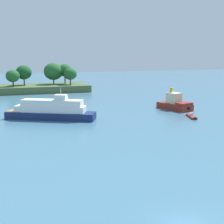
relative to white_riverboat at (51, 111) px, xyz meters
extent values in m
cube|color=#4C6038|center=(-8.75, 48.66, -0.61)|extent=(55.21, 14.96, 2.38)
cylinder|color=#513823|center=(-7.52, 46.24, 1.44)|extent=(0.44, 0.44, 1.73)
ellipsoid|color=#235B28|center=(-7.52, 46.24, 4.17)|extent=(4.68, 4.68, 4.21)
cylinder|color=#513823|center=(-3.74, 50.29, 1.71)|extent=(0.44, 0.44, 2.27)
ellipsoid|color=#194C23|center=(-3.74, 50.29, 5.07)|extent=(5.57, 5.57, 5.01)
cylinder|color=#513823|center=(6.78, 50.57, 1.51)|extent=(0.44, 0.44, 1.88)
ellipsoid|color=#235B28|center=(6.78, 50.57, 5.23)|extent=(6.95, 6.95, 6.25)
cylinder|color=#513823|center=(11.01, 50.67, 2.06)|extent=(0.44, 0.44, 2.97)
ellipsoid|color=#235B28|center=(11.01, 50.67, 5.60)|extent=(5.15, 5.15, 4.64)
cylinder|color=#513823|center=(12.35, 46.74, 1.57)|extent=(0.44, 0.44, 2.00)
ellipsoid|color=#235B28|center=(12.35, 46.74, 4.48)|extent=(4.76, 4.76, 4.29)
cube|color=navy|center=(-0.06, 0.03, -1.04)|extent=(18.69, 11.67, 1.53)
cube|color=white|center=(-0.06, 0.03, 0.38)|extent=(14.69, 9.35, 1.30)
cube|color=white|center=(0.30, -0.14, 1.68)|extent=(12.79, 8.11, 1.30)
cube|color=white|center=(2.06, -0.99, 2.88)|extent=(2.92, 2.62, 1.10)
cube|color=#937551|center=(-6.86, 3.29, -0.19)|extent=(4.58, 4.63, 0.16)
cylinder|color=silver|center=(2.06, -0.99, 4.13)|extent=(0.10, 0.10, 1.40)
cube|color=maroon|center=(29.14, -7.55, -1.59)|extent=(2.30, 4.80, 0.43)
cube|color=beige|center=(29.23, -7.21, -1.12)|extent=(0.68, 0.63, 0.50)
cube|color=black|center=(28.50, -9.95, -1.52)|extent=(0.38, 0.35, 0.56)
cube|color=maroon|center=(30.41, 2.27, -1.06)|extent=(6.48, 9.55, 1.49)
cube|color=maroon|center=(31.35, -0.65, -0.01)|extent=(4.17, 3.43, 0.60)
cube|color=beige|center=(30.32, 2.55, 0.99)|extent=(3.41, 3.71, 2.60)
cylinder|color=gold|center=(30.01, 3.52, 2.89)|extent=(0.70, 0.70, 1.20)
cylinder|color=black|center=(31.78, -1.99, -0.91)|extent=(0.76, 0.50, 0.70)
camera|label=1|loc=(-6.72, -64.14, 11.90)|focal=49.16mm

